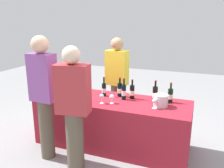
% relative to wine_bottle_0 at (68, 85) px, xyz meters
% --- Properties ---
extents(ground_plane, '(12.00, 12.00, 0.00)m').
position_rel_wine_bottle_0_xyz_m(ground_plane, '(0.85, -0.15, -0.87)').
color(ground_plane, gray).
extents(tasting_table, '(2.36, 0.82, 0.76)m').
position_rel_wine_bottle_0_xyz_m(tasting_table, '(0.85, -0.15, -0.49)').
color(tasting_table, maroon).
rests_on(tasting_table, ground_plane).
extents(wine_bottle_0, '(0.08, 0.08, 0.31)m').
position_rel_wine_bottle_0_xyz_m(wine_bottle_0, '(0.00, 0.00, 0.00)').
color(wine_bottle_0, black).
rests_on(wine_bottle_0, tasting_table).
extents(wine_bottle_1, '(0.07, 0.07, 0.31)m').
position_rel_wine_bottle_0_xyz_m(wine_bottle_1, '(0.67, -0.01, -0.00)').
color(wine_bottle_1, black).
rests_on(wine_bottle_1, tasting_table).
extents(wine_bottle_2, '(0.08, 0.08, 0.31)m').
position_rel_wine_bottle_0_xyz_m(wine_bottle_2, '(0.91, 0.05, 0.00)').
color(wine_bottle_2, black).
rests_on(wine_bottle_2, tasting_table).
extents(wine_bottle_3, '(0.07, 0.07, 0.33)m').
position_rel_wine_bottle_0_xyz_m(wine_bottle_3, '(1.02, -0.07, 0.01)').
color(wine_bottle_3, black).
rests_on(wine_bottle_3, tasting_table).
extents(wine_bottle_4, '(0.07, 0.07, 0.32)m').
position_rel_wine_bottle_0_xyz_m(wine_bottle_4, '(1.12, 0.01, 0.00)').
color(wine_bottle_4, black).
rests_on(wine_bottle_4, tasting_table).
extents(wine_bottle_5, '(0.08, 0.08, 0.33)m').
position_rel_wine_bottle_0_xyz_m(wine_bottle_5, '(1.48, -0.01, 0.01)').
color(wine_bottle_5, black).
rests_on(wine_bottle_5, tasting_table).
extents(wine_bottle_6, '(0.07, 0.07, 0.30)m').
position_rel_wine_bottle_0_xyz_m(wine_bottle_6, '(1.70, 0.05, -0.00)').
color(wine_bottle_6, black).
rests_on(wine_bottle_6, tasting_table).
extents(wine_glass_0, '(0.06, 0.06, 0.13)m').
position_rel_wine_bottle_0_xyz_m(wine_glass_0, '(0.25, -0.25, -0.02)').
color(wine_glass_0, silver).
rests_on(wine_glass_0, tasting_table).
extents(wine_glass_1, '(0.07, 0.07, 0.13)m').
position_rel_wine_bottle_0_xyz_m(wine_glass_1, '(0.33, -0.27, -0.02)').
color(wine_glass_1, silver).
rests_on(wine_glass_1, tasting_table).
extents(wine_glass_2, '(0.07, 0.07, 0.15)m').
position_rel_wine_bottle_0_xyz_m(wine_glass_2, '(0.77, -0.35, -0.00)').
color(wine_glass_2, silver).
rests_on(wine_glass_2, tasting_table).
extents(wine_glass_3, '(0.07, 0.07, 0.13)m').
position_rel_wine_bottle_0_xyz_m(wine_glass_3, '(0.91, -0.30, -0.02)').
color(wine_glass_3, silver).
rests_on(wine_glass_3, tasting_table).
extents(wine_glass_4, '(0.07, 0.07, 0.15)m').
position_rel_wine_bottle_0_xyz_m(wine_glass_4, '(1.53, -0.28, -0.01)').
color(wine_glass_4, silver).
rests_on(wine_glass_4, tasting_table).
extents(ice_bucket, '(0.20, 0.20, 0.17)m').
position_rel_wine_bottle_0_xyz_m(ice_bucket, '(1.60, -0.17, -0.03)').
color(ice_bucket, silver).
rests_on(ice_bucket, tasting_table).
extents(server_pouring, '(0.40, 0.26, 1.65)m').
position_rel_wine_bottle_0_xyz_m(server_pouring, '(0.69, 0.51, 0.03)').
color(server_pouring, brown).
rests_on(server_pouring, ground_plane).
extents(guest_0, '(0.37, 0.24, 1.75)m').
position_rel_wine_bottle_0_xyz_m(guest_0, '(0.11, -0.80, 0.10)').
color(guest_0, brown).
rests_on(guest_0, ground_plane).
extents(guest_1, '(0.44, 0.29, 1.66)m').
position_rel_wine_bottle_0_xyz_m(guest_1, '(0.64, -0.94, 0.02)').
color(guest_1, brown).
rests_on(guest_1, ground_plane).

